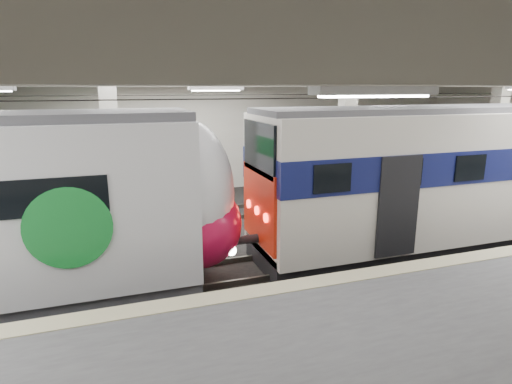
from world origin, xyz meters
name	(u,v)px	position (x,y,z in m)	size (l,w,h in m)	color
station_hall	(258,168)	(0.00, -1.74, 3.24)	(36.00, 24.00, 5.75)	black
older_rer	(457,174)	(7.27, 0.00, 2.32)	(13.42, 2.96, 4.43)	silver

